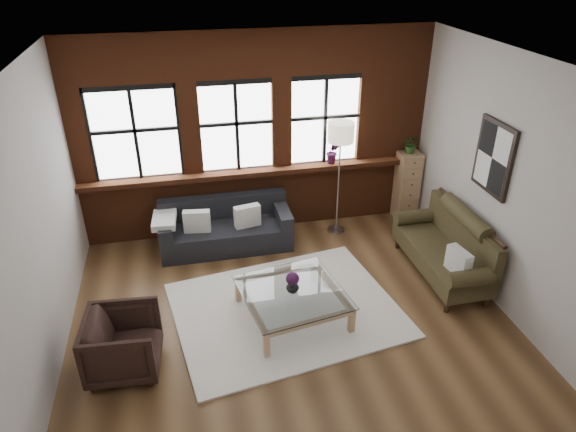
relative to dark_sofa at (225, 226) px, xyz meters
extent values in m
plane|color=#53361E|center=(0.61, -1.90, -0.36)|extent=(5.50, 5.50, 0.00)
plane|color=white|center=(0.61, -1.90, 2.84)|extent=(5.50, 5.50, 0.00)
plane|color=#B7B0AA|center=(0.61, 0.60, 1.24)|extent=(5.50, 0.00, 5.50)
plane|color=#B7B0AA|center=(0.61, -4.40, 1.24)|extent=(5.50, 0.00, 5.50)
plane|color=#B7B0AA|center=(-2.14, -1.90, 1.24)|extent=(0.00, 5.00, 5.00)
plane|color=#B7B0AA|center=(3.36, -1.90, 1.24)|extent=(0.00, 5.00, 5.00)
cube|color=brown|center=(0.61, 0.45, 0.68)|extent=(5.50, 0.30, 0.08)
cube|color=white|center=(0.58, -1.77, -0.35)|extent=(3.12, 2.61, 0.03)
cube|color=silver|center=(-0.43, -0.10, 0.19)|extent=(0.42, 0.19, 0.34)
cube|color=silver|center=(0.34, -0.10, 0.19)|extent=(0.42, 0.22, 0.34)
cube|color=silver|center=(2.83, -2.01, 0.24)|extent=(0.20, 0.40, 0.34)
imported|color=black|center=(-1.39, -2.38, 0.00)|extent=(0.85, 0.83, 0.72)
imported|color=#B2B2B2|center=(0.63, -1.91, 0.12)|extent=(0.20, 0.20, 0.17)
sphere|color=#461843|center=(0.63, -1.91, 0.24)|extent=(0.17, 0.17, 0.17)
cube|color=tan|center=(3.14, 0.34, 0.23)|extent=(0.36, 0.36, 1.18)
imported|color=#2D5923|center=(3.14, 0.34, 0.97)|extent=(0.33, 0.30, 0.31)
imported|color=#461843|center=(1.83, 0.42, 0.91)|extent=(0.26, 0.23, 0.39)
camera|label=1|loc=(-0.54, -6.97, 3.96)|focal=32.00mm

